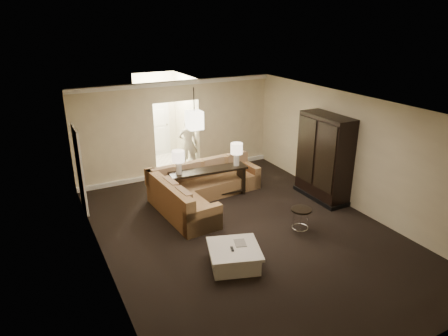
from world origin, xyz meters
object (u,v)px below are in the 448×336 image
sectional_sofa (200,189)px  armoire (324,159)px  console_table (209,181)px  drink_table (301,215)px  coffee_table (234,256)px  person (188,141)px

sectional_sofa → armoire: bearing=-26.5°
armoire → console_table: bearing=152.7°
armoire → drink_table: armoire is taller
coffee_table → person: 5.49m
console_table → armoire: 3.02m
console_table → drink_table: 2.75m
sectional_sofa → person: person is taller
coffee_table → armoire: 3.98m
armoire → drink_table: bearing=-143.3°
drink_table → console_table: bearing=112.0°
sectional_sofa → console_table: bearing=20.5°
console_table → person: 2.37m
sectional_sofa → coffee_table: 2.91m
console_table → person: bearing=84.7°
sectional_sofa → drink_table: size_ratio=5.38×
coffee_table → drink_table: 1.98m
coffee_table → console_table: console_table is taller
coffee_table → armoire: size_ratio=0.55×
coffee_table → person: size_ratio=0.69×
sectional_sofa → console_table: 0.37m
sectional_sofa → coffee_table: (-0.57, -2.85, -0.16)m
sectional_sofa → person: bearing=69.5°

